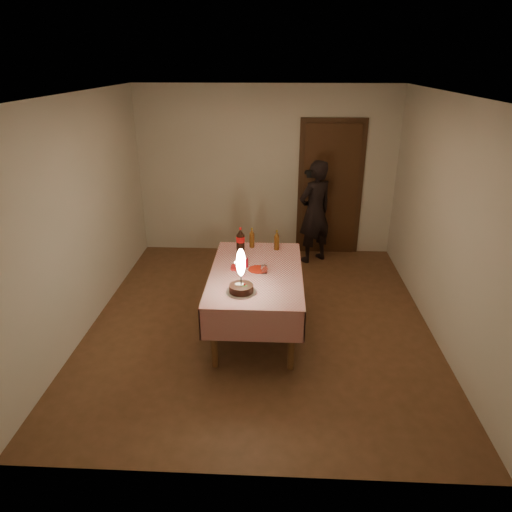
# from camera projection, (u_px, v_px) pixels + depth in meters

# --- Properties ---
(ground) EXTENTS (4.00, 4.50, 0.01)m
(ground) POSITION_uv_depth(u_px,v_px,m) (260.00, 320.00, 5.54)
(ground) COLOR brown
(ground) RESTS_ON ground
(room_shell) EXTENTS (4.04, 4.54, 2.62)m
(room_shell) POSITION_uv_depth(u_px,v_px,m) (264.00, 186.00, 4.95)
(room_shell) COLOR beige
(room_shell) RESTS_ON ground
(dining_table) EXTENTS (1.02, 1.72, 0.74)m
(dining_table) POSITION_uv_depth(u_px,v_px,m) (256.00, 279.00, 5.12)
(dining_table) COLOR brown
(dining_table) RESTS_ON ground
(birthday_cake) EXTENTS (0.31, 0.31, 0.47)m
(birthday_cake) POSITION_uv_depth(u_px,v_px,m) (241.00, 280.00, 4.58)
(birthday_cake) COLOR white
(birthday_cake) RESTS_ON dining_table
(red_plate) EXTENTS (0.22, 0.22, 0.01)m
(red_plate) POSITION_uv_depth(u_px,v_px,m) (258.00, 269.00, 5.12)
(red_plate) COLOR #B11C0C
(red_plate) RESTS_ON dining_table
(red_cup) EXTENTS (0.08, 0.08, 0.10)m
(red_cup) POSITION_uv_depth(u_px,v_px,m) (245.00, 263.00, 5.18)
(red_cup) COLOR #A80B1A
(red_cup) RESTS_ON dining_table
(clear_cup) EXTENTS (0.07, 0.07, 0.09)m
(clear_cup) POSITION_uv_depth(u_px,v_px,m) (264.00, 269.00, 5.03)
(clear_cup) COLOR silver
(clear_cup) RESTS_ON dining_table
(napkin_stack) EXTENTS (0.15, 0.15, 0.02)m
(napkin_stack) POSITION_uv_depth(u_px,v_px,m) (238.00, 267.00, 5.16)
(napkin_stack) COLOR #A21212
(napkin_stack) RESTS_ON dining_table
(cola_bottle) EXTENTS (0.10, 0.10, 0.32)m
(cola_bottle) POSITION_uv_depth(u_px,v_px,m) (240.00, 240.00, 5.53)
(cola_bottle) COLOR black
(cola_bottle) RESTS_ON dining_table
(amber_bottle_left) EXTENTS (0.06, 0.06, 0.25)m
(amber_bottle_left) POSITION_uv_depth(u_px,v_px,m) (252.00, 238.00, 5.69)
(amber_bottle_left) COLOR #522E0E
(amber_bottle_left) RESTS_ON dining_table
(amber_bottle_right) EXTENTS (0.06, 0.06, 0.25)m
(amber_bottle_right) POSITION_uv_depth(u_px,v_px,m) (277.00, 241.00, 5.62)
(amber_bottle_right) COLOR #522E0E
(amber_bottle_right) RESTS_ON dining_table
(photographer) EXTENTS (0.69, 0.64, 1.58)m
(photographer) POSITION_uv_depth(u_px,v_px,m) (315.00, 212.00, 6.89)
(photographer) COLOR black
(photographer) RESTS_ON ground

